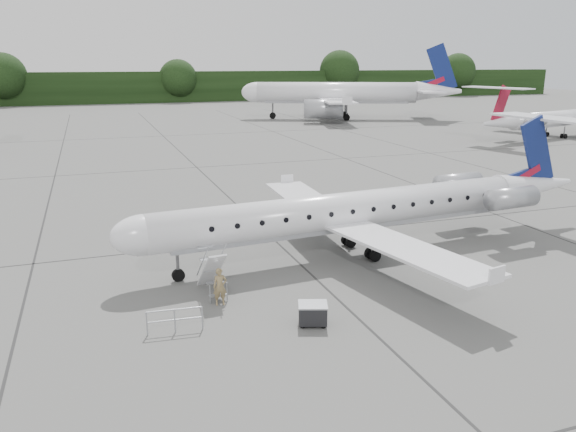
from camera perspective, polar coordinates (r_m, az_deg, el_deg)
name	(u,v)px	position (r m, az deg, el deg)	size (l,w,h in m)	color
ground	(397,264)	(31.11, 10.99, -4.84)	(320.00, 320.00, 0.00)	#555553
treeline	(146,87)	(155.91, -14.20, 12.57)	(260.00, 4.00, 8.00)	black
main_regional_jet	(346,193)	(31.07, 5.95, 2.35)	(28.36, 20.42, 7.27)	silver
airstair	(211,271)	(26.62, -7.79, -5.59)	(0.85, 2.30, 2.28)	silver
passenger	(220,287)	(25.57, -6.92, -7.14)	(0.63, 0.41, 1.73)	olive
safety_railing	(175,321)	(23.51, -11.42, -10.41)	(2.20, 0.08, 1.00)	#979A9F
baggage_cart	(313,314)	(23.70, 2.53, -9.88)	(1.15, 0.93, 1.00)	black
bg_narrowbody	(336,82)	(108.14, 4.94, 13.39)	(38.06, 27.40, 13.66)	silver
bg_regional_right	(562,110)	(90.96, 26.06, 9.61)	(28.90, 20.81, 7.58)	silver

